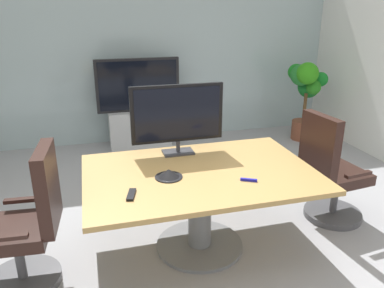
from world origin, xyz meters
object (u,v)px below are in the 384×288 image
(office_chair_left, at_px, (29,231))
(potted_plant, at_px, (306,89))
(tv_monitor, at_px, (177,115))
(conference_phone, at_px, (169,174))
(conference_table, at_px, (200,191))
(wall_display_unit, at_px, (139,117))
(office_chair_right, at_px, (330,177))
(remote_control, at_px, (131,195))

(office_chair_left, xyz_separation_m, potted_plant, (3.71, 2.43, 0.34))
(tv_monitor, height_order, conference_phone, tv_monitor)
(conference_table, distance_m, potted_plant, 3.32)
(tv_monitor, bearing_deg, office_chair_left, -155.96)
(office_chair_left, height_order, tv_monitor, tv_monitor)
(office_chair_left, bearing_deg, tv_monitor, 118.26)
(conference_table, distance_m, wall_display_unit, 2.71)
(conference_table, xyz_separation_m, tv_monitor, (-0.08, 0.45, 0.54))
(office_chair_right, relative_size, potted_plant, 0.89)
(potted_plant, xyz_separation_m, conference_phone, (-2.64, -2.36, -0.04))
(conference_phone, bearing_deg, conference_table, 9.90)
(office_chair_right, distance_m, tv_monitor, 1.59)
(potted_plant, distance_m, remote_control, 3.94)
(office_chair_right, height_order, wall_display_unit, wall_display_unit)
(wall_display_unit, distance_m, remote_control, 3.03)
(conference_table, height_order, office_chair_right, office_chair_right)
(conference_table, relative_size, conference_phone, 8.53)
(tv_monitor, bearing_deg, conference_table, -80.20)
(wall_display_unit, bearing_deg, potted_plant, -8.71)
(tv_monitor, distance_m, potted_plant, 3.09)
(wall_display_unit, bearing_deg, tv_monitor, -88.60)
(office_chair_left, bearing_deg, office_chair_right, 98.99)
(conference_table, bearing_deg, office_chair_left, -175.37)
(conference_phone, bearing_deg, office_chair_right, 5.76)
(tv_monitor, height_order, potted_plant, tv_monitor)
(tv_monitor, xyz_separation_m, remote_control, (-0.52, -0.73, -0.35))
(tv_monitor, distance_m, wall_display_unit, 2.34)
(office_chair_right, distance_m, wall_display_unit, 2.98)
(potted_plant, relative_size, conference_phone, 5.59)
(conference_phone, xyz_separation_m, remote_control, (-0.32, -0.23, -0.02))
(conference_table, distance_m, remote_control, 0.68)
(office_chair_right, xyz_separation_m, potted_plant, (1.03, 2.20, 0.34))
(office_chair_left, height_order, potted_plant, potted_plant)
(office_chair_right, bearing_deg, wall_display_unit, 23.10)
(remote_control, bearing_deg, office_chair_right, 26.42)
(conference_table, distance_m, office_chair_left, 1.35)
(conference_table, relative_size, tv_monitor, 2.24)
(conference_table, relative_size, office_chair_left, 1.72)
(office_chair_right, height_order, tv_monitor, tv_monitor)
(office_chair_right, bearing_deg, remote_control, 94.85)
(conference_table, distance_m, conference_phone, 0.35)
(wall_display_unit, height_order, conference_phone, wall_display_unit)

